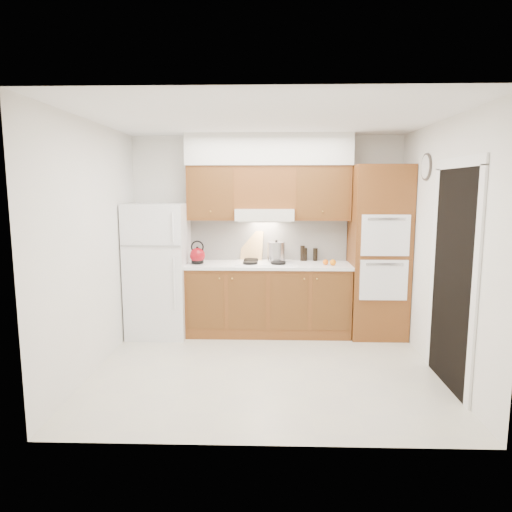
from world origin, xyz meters
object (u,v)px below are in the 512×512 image
(kettle, at_px, (197,255))
(stock_pot, at_px, (276,252))
(fridge, at_px, (159,270))
(oven_cabinet, at_px, (378,252))

(kettle, distance_m, stock_pot, 1.03)
(fridge, height_order, stock_pot, fridge)
(fridge, xyz_separation_m, kettle, (0.51, 0.01, 0.19))
(oven_cabinet, xyz_separation_m, kettle, (-2.33, -0.03, -0.05))
(oven_cabinet, bearing_deg, kettle, -179.32)
(fridge, relative_size, oven_cabinet, 0.78)
(stock_pot, bearing_deg, fridge, -175.88)
(kettle, bearing_deg, fridge, -162.36)
(kettle, bearing_deg, oven_cabinet, 17.52)
(oven_cabinet, height_order, stock_pot, oven_cabinet)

